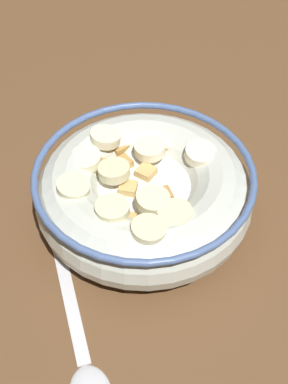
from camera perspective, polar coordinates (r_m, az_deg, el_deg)
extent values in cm
cube|color=brown|center=(48.11, 0.00, -3.24)|extent=(133.22, 133.22, 2.00)
cylinder|color=beige|center=(47.11, 0.00, -2.23)|extent=(10.10, 10.10, 0.60)
torus|color=beige|center=(45.26, 0.00, -0.19)|extent=(18.36, 18.36, 5.57)
torus|color=#4C6699|center=(43.46, 0.00, 2.03)|extent=(18.41, 18.41, 0.60)
cylinder|color=white|center=(44.55, 0.00, 0.65)|extent=(15.02, 15.02, 0.40)
cube|color=tan|center=(44.97, -0.28, 2.23)|extent=(1.90, 1.90, 0.65)
cube|color=#B78947|center=(41.75, 2.72, -2.49)|extent=(1.79, 1.79, 0.64)
cube|color=#AD7F42|center=(45.35, -4.49, 2.78)|extent=(1.52, 1.50, 0.68)
cube|color=#AD7F42|center=(43.15, 2.01, -0.34)|extent=(1.96, 1.95, 0.71)
cube|color=tan|center=(44.52, 6.98, 1.42)|extent=(1.97, 1.96, 0.70)
cube|color=tan|center=(43.66, 6.89, -0.02)|extent=(1.87, 1.87, 0.66)
cube|color=tan|center=(41.24, -2.01, -3.01)|extent=(1.69, 1.67, 0.71)
cube|color=#B78947|center=(40.33, -0.83, -4.78)|extent=(1.83, 1.86, 0.76)
cube|color=#B78947|center=(45.91, -2.29, 3.11)|extent=(2.06, 2.06, 0.76)
cube|color=#B78947|center=(42.43, -7.22, -1.61)|extent=(1.55, 1.53, 0.69)
cube|color=#B78947|center=(47.13, -2.75, 4.79)|extent=(2.04, 2.04, 0.72)
cube|color=tan|center=(43.79, -1.70, 0.42)|extent=(1.50, 1.47, 0.73)
cube|color=#B78947|center=(45.64, -8.27, 2.65)|extent=(1.73, 1.69, 0.76)
cube|color=#AD7F42|center=(47.38, 2.29, 4.88)|extent=(1.72, 1.73, 0.65)
cube|color=#AD7F42|center=(40.75, 4.82, -4.33)|extent=(2.03, 2.03, 0.66)
cube|color=#B78947|center=(47.35, -5.05, 4.99)|extent=(1.79, 1.82, 0.75)
cube|color=#AD7F42|center=(40.40, 1.99, -4.42)|extent=(2.03, 2.04, 0.76)
cylinder|color=beige|center=(42.46, -7.58, 0.45)|extent=(3.70, 3.78, 1.36)
cylinder|color=beige|center=(39.24, 0.47, -4.10)|extent=(3.32, 3.36, 1.21)
cylinder|color=#F9EFC6|center=(46.38, -4.15, 5.87)|extent=(3.09, 3.09, 1.31)
cylinder|color=#F9EFC6|center=(45.10, -6.25, 3.50)|extent=(3.81, 3.77, 1.12)
cylinder|color=#F9EFC6|center=(45.43, 6.03, 4.10)|extent=(2.85, 2.87, 1.31)
cylinder|color=#F9EFC6|center=(45.83, 0.35, 4.65)|extent=(3.72, 3.74, 0.99)
cylinder|color=beige|center=(40.57, 3.37, -2.42)|extent=(2.73, 2.73, 1.30)
cylinder|color=beige|center=(41.33, 0.97, -0.91)|extent=(3.69, 3.71, 1.03)
cylinder|color=beige|center=(43.64, -3.31, 1.95)|extent=(3.80, 3.80, 1.09)
cylinder|color=beige|center=(40.53, -3.41, -1.83)|extent=(3.55, 3.55, 0.87)
cube|color=silver|center=(42.37, -7.88, -11.50)|extent=(10.09, 5.44, 0.36)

